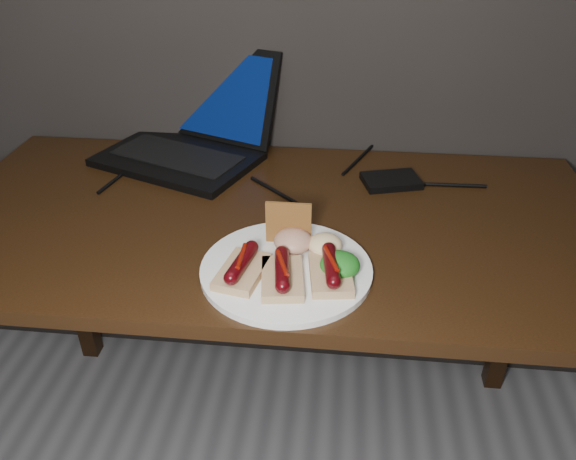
{
  "coord_description": "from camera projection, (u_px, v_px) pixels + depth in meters",
  "views": [
    {
      "loc": [
        0.14,
        0.38,
        1.35
      ],
      "look_at": [
        0.06,
        1.22,
        0.82
      ],
      "focal_mm": 35.0,
      "sensor_mm": 36.0,
      "label": 1
    }
  ],
  "objects": [
    {
      "name": "coleslaw_mound",
      "position": [
        325.0,
        245.0,
        1.02
      ],
      "size": [
        0.06,
        0.06,
        0.04
      ],
      "primitive_type": "ellipsoid",
      "color": "beige",
      "rests_on": "plate"
    },
    {
      "name": "desk",
      "position": [
        270.0,
        250.0,
        1.22
      ],
      "size": [
        1.4,
        0.7,
        0.75
      ],
      "color": "black",
      "rests_on": "ground"
    },
    {
      "name": "desk_cables",
      "position": [
        294.0,
        175.0,
        1.32
      ],
      "size": [
        0.87,
        0.37,
        0.01
      ],
      "color": "black",
      "rests_on": "desk"
    },
    {
      "name": "crispbread",
      "position": [
        288.0,
        223.0,
        1.04
      ],
      "size": [
        0.09,
        0.01,
        0.08
      ],
      "primitive_type": "cube",
      "color": "#A56A2D",
      "rests_on": "plate"
    },
    {
      "name": "bread_sausage_right",
      "position": [
        331.0,
        270.0,
        0.96
      ],
      "size": [
        0.08,
        0.12,
        0.04
      ],
      "color": "#DDB282",
      "rests_on": "plate"
    },
    {
      "name": "bread_sausage_left",
      "position": [
        242.0,
        267.0,
        0.97
      ],
      "size": [
        0.09,
        0.13,
        0.04
      ],
      "color": "#DDB282",
      "rests_on": "plate"
    },
    {
      "name": "plate",
      "position": [
        286.0,
        269.0,
        1.0
      ],
      "size": [
        0.4,
        0.4,
        0.01
      ],
      "primitive_type": "cylinder",
      "rotation": [
        0.0,
        0.0,
        0.38
      ],
      "color": "white",
      "rests_on": "desk"
    },
    {
      "name": "hard_drive",
      "position": [
        391.0,
        181.0,
        1.29
      ],
      "size": [
        0.15,
        0.12,
        0.02
      ],
      "primitive_type": "cube",
      "rotation": [
        0.0,
        0.0,
        0.28
      ],
      "color": "black",
      "rests_on": "desk"
    },
    {
      "name": "laptop",
      "position": [
        190.0,
        133.0,
        1.4
      ],
      "size": [
        0.47,
        0.44,
        0.25
      ],
      "color": "black",
      "rests_on": "desk"
    },
    {
      "name": "salad_greens",
      "position": [
        340.0,
        265.0,
        0.97
      ],
      "size": [
        0.07,
        0.07,
        0.04
      ],
      "primitive_type": "ellipsoid",
      "color": "#185D12",
      "rests_on": "plate"
    },
    {
      "name": "bread_sausage_center",
      "position": [
        282.0,
        274.0,
        0.95
      ],
      "size": [
        0.08,
        0.12,
        0.04
      ],
      "color": "#DDB282",
      "rests_on": "plate"
    },
    {
      "name": "salsa_mound",
      "position": [
        293.0,
        241.0,
        1.03
      ],
      "size": [
        0.07,
        0.07,
        0.04
      ],
      "primitive_type": "ellipsoid",
      "color": "maroon",
      "rests_on": "plate"
    }
  ]
}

